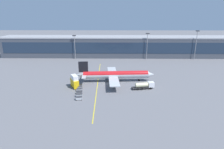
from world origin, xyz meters
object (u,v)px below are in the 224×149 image
(fuel_tanker, at_px, (144,85))
(baggage_cart_2, at_px, (79,92))
(catering_lift, at_px, (75,81))
(baggage_cart_3, at_px, (80,90))
(main_airliner, at_px, (115,75))
(baggage_cart_4, at_px, (80,87))
(baggage_cart_0, at_px, (79,98))
(baggage_cart_1, at_px, (79,95))

(fuel_tanker, distance_m, baggage_cart_2, 31.07)
(catering_lift, relative_size, baggage_cart_2, 2.52)
(baggage_cart_3, bearing_deg, catering_lift, 122.59)
(catering_lift, bearing_deg, baggage_cart_3, -57.41)
(main_airliner, distance_m, baggage_cart_4, 20.53)
(fuel_tanker, height_order, baggage_cart_0, fuel_tanker)
(fuel_tanker, distance_m, baggage_cart_0, 32.14)
(fuel_tanker, distance_m, catering_lift, 34.03)
(main_airliner, bearing_deg, baggage_cart_4, -147.54)
(fuel_tanker, bearing_deg, baggage_cart_2, -167.39)
(baggage_cart_3, xyz_separation_m, baggage_cart_4, (-0.49, 3.16, 0.00))
(main_airliner, bearing_deg, catering_lift, -155.41)
(catering_lift, xyz_separation_m, baggage_cart_3, (3.19, -4.99, -2.28))
(fuel_tanker, relative_size, baggage_cart_4, 3.88)
(main_airliner, bearing_deg, baggage_cart_0, -122.84)
(baggage_cart_2, bearing_deg, main_airliner, 46.81)
(baggage_cart_0, xyz_separation_m, baggage_cart_4, (-1.94, 12.65, 0.00))
(catering_lift, relative_size, baggage_cart_4, 2.52)
(baggage_cart_3, bearing_deg, baggage_cart_2, -81.26)
(baggage_cart_0, bearing_deg, baggage_cart_3, 98.74)
(baggage_cart_1, xyz_separation_m, baggage_cart_2, (-0.49, 3.16, 0.00))
(main_airliner, relative_size, fuel_tanker, 3.80)
(fuel_tanker, bearing_deg, main_airliner, 143.51)
(catering_lift, distance_m, baggage_cart_3, 6.34)
(baggage_cart_1, xyz_separation_m, baggage_cart_3, (-0.97, 6.33, 0.00))
(baggage_cart_1, bearing_deg, baggage_cart_2, 98.74)
(baggage_cart_2, bearing_deg, baggage_cart_4, 98.74)
(main_airliner, relative_size, baggage_cart_1, 14.75)
(catering_lift, xyz_separation_m, baggage_cart_0, (4.64, -14.47, -2.28))
(baggage_cart_3, bearing_deg, fuel_tanker, 6.70)
(baggage_cart_3, bearing_deg, baggage_cart_4, 98.74)
(catering_lift, height_order, baggage_cart_0, catering_lift)
(main_airliner, xyz_separation_m, baggage_cart_2, (-16.17, -17.23, -2.95))
(catering_lift, distance_m, baggage_cart_0, 15.37)
(baggage_cart_0, bearing_deg, fuel_tanker, 24.08)
(catering_lift, relative_size, baggage_cart_1, 2.52)
(baggage_cart_2, bearing_deg, baggage_cart_1, -81.26)
(baggage_cart_1, bearing_deg, main_airliner, 52.43)
(fuel_tanker, bearing_deg, baggage_cart_1, -161.56)
(fuel_tanker, height_order, catering_lift, catering_lift)
(baggage_cart_3, height_order, baggage_cart_4, same)
(baggage_cart_0, distance_m, baggage_cart_3, 9.60)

